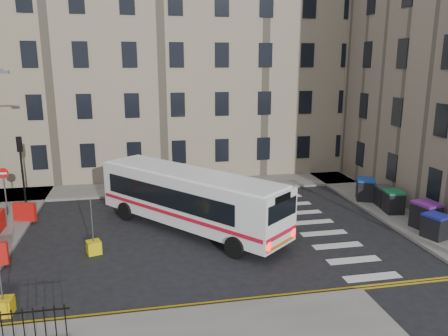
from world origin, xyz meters
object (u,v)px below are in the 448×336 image
object	(u,v)px
bollard_chevron	(4,307)
wheelie_bin_d	(385,196)
wheelie_bin_c	(393,202)
wheelie_bin_e	(365,189)
bollard_yellow	(94,247)
wheelie_bin_b	(426,215)
wheelie_bin_a	(435,226)
bus	(190,197)

from	to	relation	value
bollard_chevron	wheelie_bin_d	bearing A→B (deg)	22.29
wheelie_bin_c	wheelie_bin_e	world-z (taller)	wheelie_bin_e
wheelie_bin_e	bollard_yellow	world-z (taller)	wheelie_bin_e
wheelie_bin_b	wheelie_bin_a	bearing A→B (deg)	-118.26
wheelie_bin_c	wheelie_bin_d	xyz separation A→B (m)	(0.16, 1.16, -0.03)
wheelie_bin_b	wheelie_bin_d	distance (m)	3.72
wheelie_bin_d	wheelie_bin_b	bearing A→B (deg)	-80.82
wheelie_bin_a	bus	bearing A→B (deg)	142.81
wheelie_bin_e	bollard_chevron	world-z (taller)	wheelie_bin_e
bus	wheelie_bin_c	size ratio (longest dim) A/B	7.93
wheelie_bin_c	wheelie_bin_a	bearing A→B (deg)	-82.38
wheelie_bin_d	wheelie_bin_a	bearing A→B (deg)	-85.12
wheelie_bin_c	wheelie_bin_b	bearing A→B (deg)	-75.46
bus	wheelie_bin_e	xyz separation A→B (m)	(11.25, 2.45, -0.92)
wheelie_bin_b	wheelie_bin_d	bearing A→B (deg)	78.53
wheelie_bin_b	wheelie_bin_e	distance (m)	5.08
wheelie_bin_b	bollard_yellow	xyz separation A→B (m)	(-16.55, 0.45, -0.55)
bollard_yellow	bollard_chevron	distance (m)	5.24
wheelie_bin_c	bollard_yellow	bearing A→B (deg)	-163.36
wheelie_bin_c	bollard_chevron	bearing A→B (deg)	-151.32
wheelie_bin_e	bollard_yellow	bearing A→B (deg)	-141.13
wheelie_bin_e	bus	bearing A→B (deg)	-144.91
wheelie_bin_c	bollard_yellow	xyz separation A→B (m)	(-16.31, -2.10, -0.48)
wheelie_bin_a	wheelie_bin_e	bearing A→B (deg)	73.73
bollard_yellow	wheelie_bin_e	bearing A→B (deg)	16.06
wheelie_bin_c	bollard_yellow	world-z (taller)	wheelie_bin_c
bollard_chevron	wheelie_bin_c	bearing A→B (deg)	19.39
wheelie_bin_b	wheelie_bin_c	distance (m)	2.57
wheelie_bin_d	wheelie_bin_e	distance (m)	1.43
bus	wheelie_bin_a	world-z (taller)	bus
wheelie_bin_b	bollard_chevron	distance (m)	19.59
bus	wheelie_bin_c	bearing A→B (deg)	-39.59
wheelie_bin_e	wheelie_bin_c	bearing A→B (deg)	-58.20
bus	bollard_chevron	world-z (taller)	bus
wheelie_bin_c	bus	bearing A→B (deg)	-170.86
wheelie_bin_d	wheelie_bin_e	xyz separation A→B (m)	(-0.55, 1.32, 0.08)
wheelie_bin_a	wheelie_bin_b	size ratio (longest dim) A/B	0.90
bollard_yellow	bollard_chevron	bearing A→B (deg)	-119.74
bus	bollard_yellow	size ratio (longest dim) A/B	16.93
wheelie_bin_a	wheelie_bin_d	distance (m)	4.97
bus	wheelie_bin_e	size ratio (longest dim) A/B	6.62
wheelie_bin_c	wheelie_bin_d	bearing A→B (deg)	91.57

